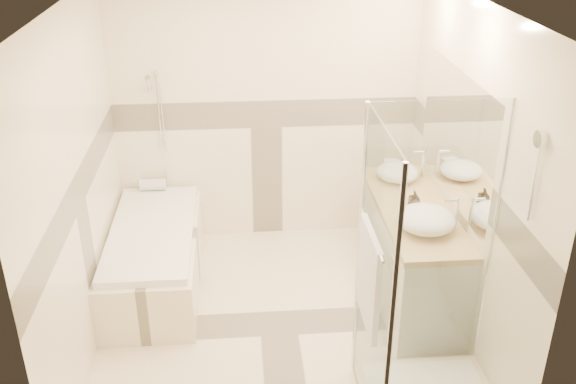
{
  "coord_description": "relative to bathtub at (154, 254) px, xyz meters",
  "views": [
    {
      "loc": [
        -0.27,
        -4.17,
        3.21
      ],
      "look_at": [
        0.1,
        0.25,
        1.05
      ],
      "focal_mm": 40.0,
      "sensor_mm": 36.0,
      "label": 1
    }
  ],
  "objects": [
    {
      "name": "room",
      "position": [
        1.08,
        -0.64,
        0.95
      ],
      "size": [
        2.82,
        3.02,
        2.52
      ],
      "color": "beige",
      "rests_on": "ground"
    },
    {
      "name": "vessel_sink_far",
      "position": [
        2.13,
        -0.72,
        0.63
      ],
      "size": [
        0.44,
        0.44,
        0.18
      ],
      "primitive_type": "ellipsoid",
      "color": "white",
      "rests_on": "vanity"
    },
    {
      "name": "amenity_bottle_a",
      "position": [
        2.13,
        -0.38,
        0.62
      ],
      "size": [
        0.07,
        0.08,
        0.16
      ],
      "primitive_type": "imported",
      "rotation": [
        0.0,
        0.0,
        0.05
      ],
      "color": "black",
      "rests_on": "vanity"
    },
    {
      "name": "shower_enclosure",
      "position": [
        1.86,
        -1.62,
        0.2
      ],
      "size": [
        0.96,
        0.93,
        2.04
      ],
      "color": "beige",
      "rests_on": "ground"
    },
    {
      "name": "vessel_sink_near",
      "position": [
        2.13,
        0.17,
        0.62
      ],
      "size": [
        0.37,
        0.37,
        0.15
      ],
      "primitive_type": "ellipsoid",
      "color": "white",
      "rests_on": "vanity"
    },
    {
      "name": "folded_towels",
      "position": [
        2.13,
        0.37,
        0.58
      ],
      "size": [
        0.17,
        0.24,
        0.07
      ],
      "primitive_type": "cube",
      "rotation": [
        0.0,
        0.0,
        -0.17
      ],
      "color": "silver",
      "rests_on": "vanity"
    },
    {
      "name": "faucet_far",
      "position": [
        2.35,
        -0.72,
        0.69
      ],
      "size": [
        0.11,
        0.03,
        0.26
      ],
      "color": "silver",
      "rests_on": "vanity"
    },
    {
      "name": "faucet_near",
      "position": [
        2.35,
        0.17,
        0.7
      ],
      "size": [
        0.11,
        0.03,
        0.28
      ],
      "color": "silver",
      "rests_on": "vanity"
    },
    {
      "name": "vanity",
      "position": [
        2.15,
        -0.35,
        0.12
      ],
      "size": [
        0.58,
        1.62,
        0.85
      ],
      "color": "white",
      "rests_on": "ground"
    },
    {
      "name": "bathtub",
      "position": [
        0.0,
        0.0,
        0.0
      ],
      "size": [
        0.75,
        1.7,
        0.56
      ],
      "color": "beige",
      "rests_on": "ground"
    },
    {
      "name": "amenity_bottle_b",
      "position": [
        2.13,
        -0.4,
        0.61
      ],
      "size": [
        0.11,
        0.11,
        0.14
      ],
      "primitive_type": "imported",
      "rotation": [
        0.0,
        0.0,
        0.04
      ],
      "color": "black",
      "rests_on": "vanity"
    },
    {
      "name": "rolled_towel",
      "position": [
        -0.06,
        0.75,
        0.31
      ],
      "size": [
        0.24,
        0.11,
        0.11
      ],
      "primitive_type": "cylinder",
      "rotation": [
        0.0,
        1.57,
        0.0
      ],
      "color": "silver",
      "rests_on": "bathtub"
    }
  ]
}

